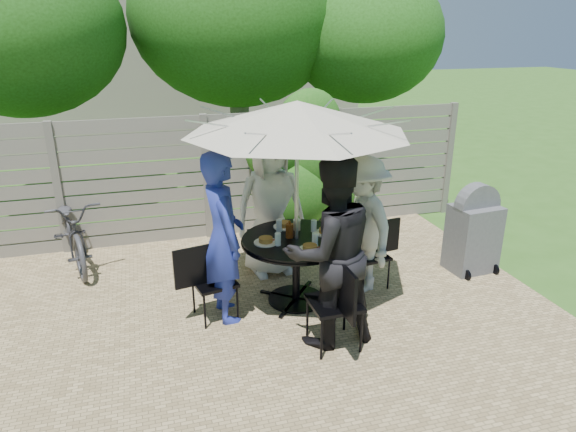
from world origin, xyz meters
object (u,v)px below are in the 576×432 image
object	(u,v)px
patio_table	(296,258)
glass_back	(279,226)
glass_front	(315,239)
bbq_grill	(473,232)
chair_front	(334,321)
coffee_cup	(297,225)
person_front	(330,253)
plate_front	(310,248)
plate_right	(326,232)
syrup_jug	(290,231)
chair_back	(267,247)
person_right	(362,225)
bicycle	(72,230)
chair_right	(369,268)
plate_back	(284,225)
person_back	(270,205)
glass_right	(314,226)
person_left	(223,238)
umbrella	(297,117)
glass_left	(278,239)
plate_left	(266,241)
chair_left	(214,296)

from	to	relation	value
patio_table	glass_back	bearing A→B (deg)	117.84
glass_front	bbq_grill	world-z (taller)	bbq_grill
chair_front	bbq_grill	xyz separation A→B (m)	(2.31, 1.10, 0.24)
glass_back	coffee_cup	xyz separation A→B (m)	(0.21, -0.02, -0.01)
person_front	glass_front	world-z (taller)	person_front
patio_table	plate_front	xyz separation A→B (m)	(0.04, -0.36, 0.26)
plate_right	syrup_jug	world-z (taller)	syrup_jug
chair_back	plate_right	xyz separation A→B (m)	(0.45, -0.92, 0.53)
person_right	chair_front	bearing A→B (deg)	-40.71
plate_front	bicycle	distance (m)	3.38
chair_right	plate_back	world-z (taller)	plate_back
chair_front	plate_front	xyz separation A→B (m)	(-0.06, 0.60, 0.52)
chair_back	person_back	xyz separation A→B (m)	(0.01, -0.14, 0.63)
glass_front	glass_right	bearing A→B (deg)	72.84
person_front	chair_right	bearing A→B (deg)	-139.26
person_back	bicycle	bearing A→B (deg)	152.20
person_front	person_left	bearing A→B (deg)	-45.00
umbrella	person_back	bearing A→B (deg)	95.84
plate_front	glass_left	xyz separation A→B (m)	(-0.28, 0.23, 0.05)
person_front	person_back	bearing A→B (deg)	-90.00
glass_front	patio_table	bearing A→B (deg)	117.84
umbrella	chair_right	xyz separation A→B (m)	(0.96, 0.10, -1.87)
plate_right	coffee_cup	world-z (taller)	coffee_cup
person_right	plate_front	bearing A→B (deg)	-66.55
glass_back	coffee_cup	size ratio (longest dim) A/B	1.17
umbrella	glass_front	xyz separation A→B (m)	(0.13, -0.25, -1.26)
chair_back	plate_left	xyz separation A→B (m)	(-0.26, -1.00, 0.53)
coffee_cup	umbrella	bearing A→B (deg)	-108.60
person_back	glass_back	size ratio (longest dim) A/B	13.03
chair_back	chair_front	world-z (taller)	chair_front
chair_right	chair_back	bearing A→B (deg)	-46.57
plate_right	patio_table	bearing A→B (deg)	-174.16
bicycle	bbq_grill	size ratio (longest dim) A/B	1.54
person_front	coffee_cup	size ratio (longest dim) A/B	16.09
glass_front	umbrella	bearing A→B (deg)	117.84
chair_left	plate_right	bearing A→B (deg)	-5.96
person_left	glass_left	size ratio (longest dim) A/B	13.30
plate_back	syrup_jug	xyz separation A→B (m)	(-0.03, -0.31, 0.06)
bicycle	umbrella	bearing A→B (deg)	-49.37
plate_front	glass_right	size ratio (longest dim) A/B	1.86
chair_front	coffee_cup	bearing A→B (deg)	0.16
person_front	glass_back	size ratio (longest dim) A/B	13.79
plate_left	glass_back	xyz separation A→B (m)	(0.23, 0.28, 0.05)
umbrella	bicycle	size ratio (longest dim) A/B	1.43
umbrella	chair_left	bearing A→B (deg)	-174.07
glass_front	plate_front	bearing A→B (deg)	-130.41
person_back	syrup_jug	world-z (taller)	person_back
plate_left	bicycle	bearing A→B (deg)	139.65
chair_back	plate_back	xyz separation A→B (m)	(0.06, -0.60, 0.53)
patio_table	coffee_cup	size ratio (longest dim) A/B	11.04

